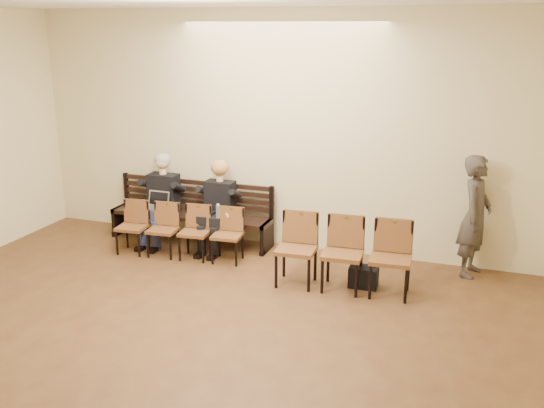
{
  "coord_description": "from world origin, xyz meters",
  "views": [
    {
      "loc": [
        2.82,
        -3.34,
        3.25
      ],
      "look_at": [
        0.19,
        4.05,
        0.93
      ],
      "focal_mm": 40.0,
      "sensor_mm": 36.0,
      "label": 1
    }
  ],
  "objects_px": {
    "bench": "(191,228)",
    "passerby": "(476,207)",
    "seated_woman": "(218,208)",
    "water_bottle": "(218,220)",
    "seated_man": "(161,199)",
    "laptop": "(155,210)",
    "bag": "(363,277)",
    "chair_row_back": "(342,255)",
    "chair_row_front": "(179,232)"
  },
  "relations": [
    {
      "from": "seated_woman",
      "to": "chair_row_back",
      "type": "height_order",
      "value": "seated_woman"
    },
    {
      "from": "laptop",
      "to": "bag",
      "type": "bearing_deg",
      "value": 7.12
    },
    {
      "from": "passerby",
      "to": "bag",
      "type": "bearing_deg",
      "value": 137.82
    },
    {
      "from": "bag",
      "to": "chair_row_front",
      "type": "xyz_separation_m",
      "value": [
        -2.74,
        0.15,
        0.25
      ]
    },
    {
      "from": "chair_row_back",
      "to": "passerby",
      "type": "bearing_deg",
      "value": 31.59
    },
    {
      "from": "seated_woman",
      "to": "chair_row_back",
      "type": "relative_size",
      "value": 0.74
    },
    {
      "from": "seated_woman",
      "to": "water_bottle",
      "type": "distance_m",
      "value": 0.34
    },
    {
      "from": "laptop",
      "to": "water_bottle",
      "type": "bearing_deg",
      "value": 11.42
    },
    {
      "from": "passerby",
      "to": "chair_row_front",
      "type": "distance_m",
      "value": 4.13
    },
    {
      "from": "water_bottle",
      "to": "passerby",
      "type": "distance_m",
      "value": 3.55
    },
    {
      "from": "seated_woman",
      "to": "laptop",
      "type": "xyz_separation_m",
      "value": [
        -0.94,
        -0.24,
        -0.05
      ]
    },
    {
      "from": "seated_man",
      "to": "seated_woman",
      "type": "xyz_separation_m",
      "value": [
        0.96,
        0.0,
        -0.06
      ]
    },
    {
      "from": "seated_man",
      "to": "laptop",
      "type": "relative_size",
      "value": 4.01
    },
    {
      "from": "seated_man",
      "to": "bag",
      "type": "xyz_separation_m",
      "value": [
        3.31,
        -0.68,
        -0.55
      ]
    },
    {
      "from": "bench",
      "to": "bag",
      "type": "height_order",
      "value": "bench"
    },
    {
      "from": "water_bottle",
      "to": "seated_woman",
      "type": "bearing_deg",
      "value": 115.84
    },
    {
      "from": "bench",
      "to": "water_bottle",
      "type": "distance_m",
      "value": 0.86
    },
    {
      "from": "bag",
      "to": "passerby",
      "type": "relative_size",
      "value": 0.19
    },
    {
      "from": "water_bottle",
      "to": "bag",
      "type": "distance_m",
      "value": 2.28
    },
    {
      "from": "bag",
      "to": "chair_row_front",
      "type": "bearing_deg",
      "value": 176.92
    },
    {
      "from": "seated_man",
      "to": "bag",
      "type": "relative_size",
      "value": 3.72
    },
    {
      "from": "bag",
      "to": "chair_row_back",
      "type": "distance_m",
      "value": 0.45
    },
    {
      "from": "bag",
      "to": "water_bottle",
      "type": "bearing_deg",
      "value": 170.31
    },
    {
      "from": "bench",
      "to": "laptop",
      "type": "relative_size",
      "value": 7.64
    },
    {
      "from": "seated_man",
      "to": "passerby",
      "type": "distance_m",
      "value": 4.61
    },
    {
      "from": "water_bottle",
      "to": "passerby",
      "type": "xyz_separation_m",
      "value": [
        3.49,
        0.52,
        0.39
      ]
    },
    {
      "from": "laptop",
      "to": "bag",
      "type": "distance_m",
      "value": 3.35
    },
    {
      "from": "chair_row_front",
      "to": "seated_man",
      "type": "bearing_deg",
      "value": 131.86
    },
    {
      "from": "seated_man",
      "to": "chair_row_back",
      "type": "distance_m",
      "value": 3.19
    },
    {
      "from": "seated_woman",
      "to": "passerby",
      "type": "relative_size",
      "value": 0.66
    },
    {
      "from": "passerby",
      "to": "chair_row_front",
      "type": "height_order",
      "value": "passerby"
    },
    {
      "from": "seated_woman",
      "to": "chair_row_back",
      "type": "bearing_deg",
      "value": -21.97
    },
    {
      "from": "laptop",
      "to": "water_bottle",
      "type": "relative_size",
      "value": 1.6
    },
    {
      "from": "bag",
      "to": "chair_row_back",
      "type": "relative_size",
      "value": 0.22
    },
    {
      "from": "seated_man",
      "to": "laptop",
      "type": "height_order",
      "value": "seated_man"
    },
    {
      "from": "water_bottle",
      "to": "bag",
      "type": "xyz_separation_m",
      "value": [
        2.21,
        -0.38,
        -0.42
      ]
    },
    {
      "from": "seated_woman",
      "to": "chair_row_front",
      "type": "xyz_separation_m",
      "value": [
        -0.38,
        -0.53,
        -0.24
      ]
    },
    {
      "from": "passerby",
      "to": "chair_row_back",
      "type": "xyz_separation_m",
      "value": [
        -1.53,
        -1.07,
        -0.47
      ]
    },
    {
      "from": "seated_man",
      "to": "chair_row_front",
      "type": "height_order",
      "value": "seated_man"
    },
    {
      "from": "seated_man",
      "to": "passerby",
      "type": "bearing_deg",
      "value": 2.74
    },
    {
      "from": "chair_row_back",
      "to": "seated_man",
      "type": "bearing_deg",
      "value": 161.15
    },
    {
      "from": "seated_man",
      "to": "water_bottle",
      "type": "bearing_deg",
      "value": -15.23
    },
    {
      "from": "chair_row_front",
      "to": "seated_woman",
      "type": "bearing_deg",
      "value": 48.72
    },
    {
      "from": "bench",
      "to": "passerby",
      "type": "bearing_deg",
      "value": 1.38
    },
    {
      "from": "bag",
      "to": "chair_row_back",
      "type": "bearing_deg",
      "value": -145.26
    },
    {
      "from": "bench",
      "to": "water_bottle",
      "type": "xyz_separation_m",
      "value": [
        0.67,
        -0.42,
        0.33
      ]
    },
    {
      "from": "seated_woman",
      "to": "chair_row_back",
      "type": "distance_m",
      "value": 2.28
    },
    {
      "from": "bag",
      "to": "chair_row_front",
      "type": "distance_m",
      "value": 2.76
    },
    {
      "from": "bench",
      "to": "chair_row_back",
      "type": "relative_size",
      "value": 1.53
    },
    {
      "from": "laptop",
      "to": "water_bottle",
      "type": "height_order",
      "value": "laptop"
    }
  ]
}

